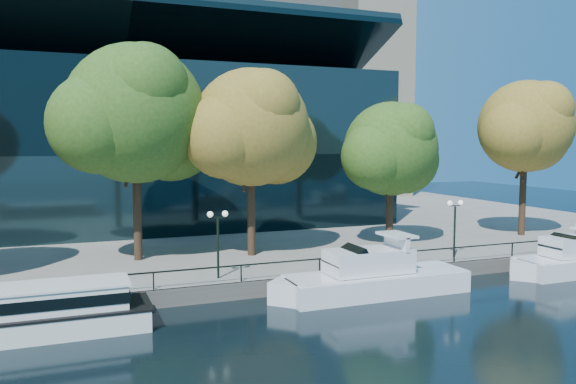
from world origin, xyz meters
name	(u,v)px	position (x,y,z in m)	size (l,w,h in m)	color
ground	(259,314)	(0.00, 0.00, 0.00)	(160.00, 160.00, 0.00)	black
promenade	(158,219)	(0.00, 36.38, 0.50)	(90.00, 67.08, 1.00)	slate
railing	(241,265)	(0.00, 3.25, 1.94)	(88.20, 0.08, 0.99)	black
convention_building	(123,148)	(-4.00, 31.79, 8.51)	(50.00, 24.57, 21.43)	black
cruiser_near	(369,277)	(7.26, 1.11, 1.12)	(12.43, 3.20, 3.60)	white
cruiser_far	(573,259)	(22.94, 0.72, 1.06)	(10.26, 2.84, 3.35)	white
tree_2	(138,117)	(-4.68, 11.59, 10.78)	(11.76, 9.64, 14.69)	black
tree_3	(253,130)	(3.06, 10.35, 9.92)	(10.38, 8.51, 13.25)	black
tree_4	(393,151)	(14.58, 10.56, 8.40)	(9.22, 7.56, 11.25)	black
tree_5	(527,129)	(27.75, 10.23, 10.26)	(9.88, 8.10, 13.39)	black
lamp_1	(218,229)	(-1.04, 4.50, 3.98)	(1.26, 0.36, 4.03)	black
lamp_2	(455,215)	(15.96, 4.50, 3.98)	(1.26, 0.36, 4.03)	black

